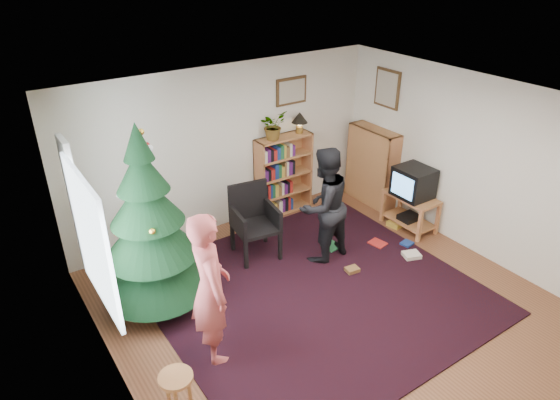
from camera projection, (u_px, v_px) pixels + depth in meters
floor at (330, 305)px, 6.17m from camera, size 5.00×5.00×0.00m
ceiling at (341, 109)px, 5.01m from camera, size 5.00×5.00×0.00m
wall_back at (227, 149)px, 7.42m from camera, size 5.00×0.02×2.50m
wall_front at (548, 353)px, 3.75m from camera, size 5.00×0.02×2.50m
wall_left at (113, 297)px, 4.34m from camera, size 0.02×5.00×2.50m
wall_right at (475, 167)px, 6.83m from camera, size 0.02×5.00×2.50m
rug at (315, 292)px, 6.38m from camera, size 3.80×3.60×0.02m
window_pane at (92, 241)px, 4.68m from camera, size 0.04×1.20×1.40m
curtain at (77, 210)px, 5.21m from camera, size 0.06×0.35×1.60m
picture_back at (291, 91)px, 7.65m from camera, size 0.55×0.03×0.42m
picture_right at (387, 88)px, 7.78m from camera, size 0.03×0.50×0.60m
christmas_tree at (150, 236)px, 5.75m from camera, size 1.30×1.30×2.35m
bookshelf_back at (284, 174)px, 8.03m from camera, size 0.95×0.30×1.30m
bookshelf_right at (372, 165)px, 8.34m from camera, size 0.30×0.95×1.30m
tv_stand at (410, 209)px, 7.70m from camera, size 0.46×0.82×0.55m
crt_tv at (414, 182)px, 7.48m from camera, size 0.49×0.53×0.46m
armchair at (251, 218)px, 6.96m from camera, size 0.65×0.65×1.04m
stool at (177, 386)px, 4.53m from camera, size 0.32×0.32×0.53m
person_standing at (210, 288)px, 5.07m from camera, size 0.53×0.70×1.73m
person_by_chair at (324, 206)px, 6.73m from camera, size 0.86×0.70×1.65m
potted_plant at (273, 125)px, 7.53m from camera, size 0.48×0.44×0.44m
table_lamp at (300, 119)px, 7.78m from camera, size 0.25×0.25×0.34m
floor_clutter at (380, 246)px, 7.28m from camera, size 1.59×1.04×0.08m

